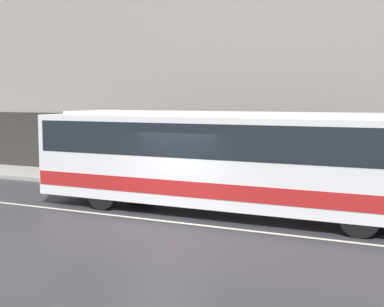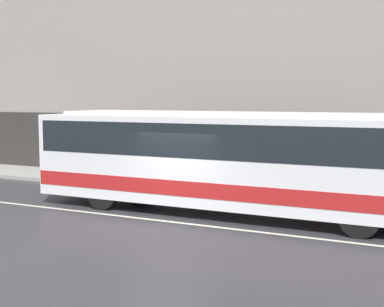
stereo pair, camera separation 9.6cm
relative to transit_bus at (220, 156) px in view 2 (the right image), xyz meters
The scene contains 6 objects.
ground_plane 2.57m from the transit_bus, 115.72° to the right, with size 60.00×60.00×0.00m, color #333338.
sidewalk 4.18m from the transit_bus, 102.39° to the left, with size 60.00×2.90×0.15m.
building_facade 7.30m from the transit_bus, 98.76° to the left, with size 60.00×0.35×13.73m.
lane_stripe 2.57m from the transit_bus, 115.72° to the right, with size 54.00×0.14×0.01m.
transit_bus is the anchor object (origin of this frame).
pedestrian_waiting 3.92m from the transit_bus, 55.26° to the left, with size 0.36×0.36×1.63m.
Camera 2 is at (7.13, -13.06, 3.49)m, focal length 50.00 mm.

